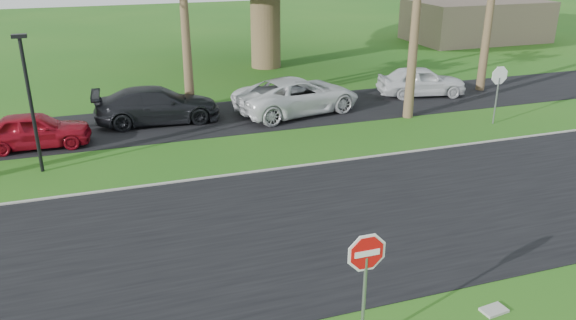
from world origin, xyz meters
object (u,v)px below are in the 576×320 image
at_px(stop_sign_far, 499,83).
at_px(car_dark, 157,105).
at_px(car_minivan, 298,96).
at_px(car_red, 35,130).
at_px(stop_sign_near, 366,268).
at_px(car_pickup, 421,81).

distance_m(stop_sign_far, car_dark, 14.44).
bearing_deg(car_minivan, car_red, 83.84).
distance_m(stop_sign_near, stop_sign_far, 15.91).
relative_size(stop_sign_near, car_minivan, 0.45).
bearing_deg(car_dark, stop_sign_far, -106.95).
xyz_separation_m(stop_sign_near, car_red, (-6.83, 14.07, -1.09)).
xyz_separation_m(stop_sign_far, car_red, (-18.33, 3.07, -1.09)).
bearing_deg(car_pickup, car_red, 107.59).
xyz_separation_m(stop_sign_near, stop_sign_far, (11.50, 11.00, 0.00)).
distance_m(car_red, car_dark, 5.02).
relative_size(stop_sign_far, car_minivan, 0.45).
bearing_deg(stop_sign_near, car_dark, 97.60).
height_order(stop_sign_near, car_red, stop_sign_near).
bearing_deg(stop_sign_far, stop_sign_near, 43.73).
xyz_separation_m(car_red, car_dark, (4.73, 1.67, 0.08)).
distance_m(car_minivan, car_pickup, 6.92).
distance_m(stop_sign_near, car_red, 15.68).
relative_size(car_minivan, car_pickup, 1.33).
bearing_deg(car_red, car_minivan, -82.33).
bearing_deg(car_pickup, car_minivan, 108.30).
relative_size(car_dark, car_pickup, 1.21).
xyz_separation_m(stop_sign_far, car_minivan, (-7.44, 4.15, -0.97)).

